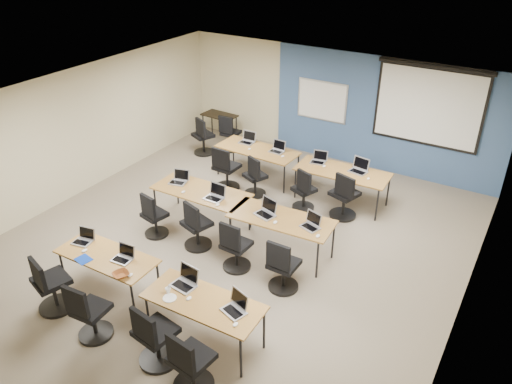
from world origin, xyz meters
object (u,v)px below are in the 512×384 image
Objects in this scene: task_chair_9 at (255,180)px; training_table_back_left at (257,151)px; training_table_mid_right at (281,220)px; task_chair_4 at (154,219)px; projector_screen at (429,101)px; laptop_2 at (185,281)px; laptop_11 at (359,168)px; spare_chair_b at (203,139)px; training_table_mid_left at (201,193)px; task_chair_8 at (226,172)px; training_table_front_right at (204,303)px; laptop_0 at (84,239)px; task_chair_10 at (304,193)px; laptop_5 at (215,195)px; whiteboard at (322,101)px; task_chair_6 at (235,250)px; task_chair_3 at (190,367)px; laptop_7 at (311,224)px; task_chair_11 at (344,199)px; laptop_6 at (266,211)px; task_chair_0 at (50,288)px; utility_table at (220,118)px; training_table_front_left at (107,258)px; task_chair_2 at (154,340)px; laptop_8 at (247,140)px; laptop_9 at (277,149)px; laptop_1 at (123,256)px; spare_chair_a at (230,136)px; task_chair_1 at (89,316)px; laptop_3 at (236,306)px; task_chair_7 at (282,270)px; laptop_10 at (319,160)px.

training_table_back_left is at bearing 141.53° from task_chair_9.
training_table_mid_right is 2.46m from task_chair_4.
projector_screen reaches higher than laptop_2.
spare_chair_b is at bearing -173.12° from laptop_11.
training_table_mid_left is 1.87× the size of task_chair_8.
task_chair_9 is (-1.60, 3.99, -0.29)m from training_table_front_right.
laptop_0 is 0.32× the size of task_chair_10.
laptop_5 is 1.73m from task_chair_8.
whiteboard is 5.18m from task_chair_6.
projector_screen is 2.35× the size of task_chair_3.
projector_screen is at bearing 82.39° from laptop_2.
laptop_7 is 0.33× the size of task_chair_9.
laptop_6 is at bearing -97.91° from task_chair_11.
laptop_7 is (2.84, 3.18, 0.36)m from task_chair_0.
task_chair_6 is 5.65m from utility_table.
training_table_front_left is at bearing -91.15° from training_table_mid_left.
task_chair_6 is at bearing -121.27° from training_table_mid_right.
training_table_mid_right is 5.23× the size of laptop_2.
laptop_2 is (2.09, 0.01, 0.01)m from laptop_0.
projector_screen reaches higher than task_chair_2.
utility_table is (-2.69, -0.53, -0.79)m from whiteboard.
laptop_0 is 1.58m from task_chair_4.
laptop_0 is 4.82m from laptop_8.
laptop_9 is at bearing 131.31° from laptop_6.
laptop_11 is at bearing 109.06° from laptop_7.
training_table_mid_left is 2.40m from laptop_1.
task_chair_4 is 2.47m from task_chair_9.
laptop_0 reaches higher than training_table_front_right.
laptop_6 is at bearing -51.64° from spare_chair_a.
laptop_6 is (1.04, 3.24, 0.39)m from task_chair_1.
training_table_front_right is 2.52m from laptop_7.
task_chair_9 is (0.33, 3.93, -0.29)m from training_table_front_left.
task_chair_2 is (-0.21, -3.14, -0.26)m from training_table_mid_right.
projector_screen is at bearing 6.86° from spare_chair_a.
training_table_front_left is at bearing 162.81° from task_chair_2.
task_chair_11 is (2.70, 0.23, -0.00)m from task_chair_8.
whiteboard is 7.48m from task_chair_0.
laptop_6 is at bearing -3.98° from training_table_mid_left.
laptop_3 is (2.39, -2.43, 0.10)m from training_table_mid_left.
laptop_3 is at bearing -71.82° from task_chair_11.
whiteboard is at bearing 144.66° from laptop_11.
spare_chair_a reaches higher than task_chair_9.
laptop_9 is (0.39, 4.82, 0.11)m from training_table_front_left.
spare_chair_a is (-4.62, -0.89, -1.49)m from projector_screen.
task_chair_8 reaches higher than laptop_0.
laptop_2 is 0.35× the size of task_chair_3.
training_table_back_left is 5.70m from task_chair_2.
laptop_6 is at bearing 132.65° from task_chair_7.
laptop_10 is at bearing -66.25° from whiteboard.
laptop_11 is (1.91, 2.47, 0.00)m from laptop_5.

